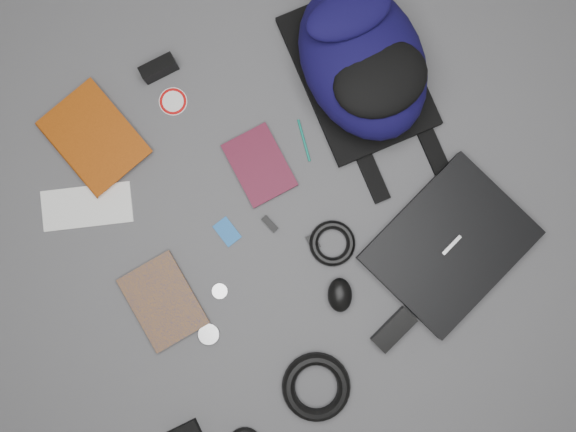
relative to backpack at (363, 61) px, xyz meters
name	(u,v)px	position (x,y,z in m)	size (l,w,h in m)	color
ground	(288,216)	(-0.35, -0.28, -0.10)	(4.00, 4.00, 0.00)	#4F4F51
backpack	(363,61)	(0.00, 0.00, 0.00)	(0.34, 0.49, 0.21)	black
laptop	(450,245)	(0.01, -0.54, -0.08)	(0.41, 0.32, 0.04)	black
textbook_red	(66,161)	(-0.84, 0.12, -0.09)	(0.20, 0.27, 0.03)	#863407
comic_book	(137,317)	(-0.84, -0.35, -0.09)	(0.17, 0.23, 0.02)	#C2740D
envelope	(87,206)	(-0.84, -0.02, -0.10)	(0.25, 0.11, 0.00)	white
dvd_case	(259,165)	(-0.36, -0.12, -0.09)	(0.14, 0.20, 0.02)	#440D1D
compact_camera	(159,68)	(-0.50, 0.24, -0.07)	(0.10, 0.04, 0.06)	black
sticker_disc	(173,101)	(-0.50, 0.15, -0.10)	(0.08, 0.08, 0.00)	white
pen_teal	(304,140)	(-0.22, -0.11, -0.10)	(0.01, 0.01, 0.12)	#0C735F
pen_red	(263,167)	(-0.35, -0.13, -0.10)	(0.01, 0.01, 0.13)	#B7100E
id_badge	(227,232)	(-0.52, -0.25, -0.10)	(0.05, 0.07, 0.00)	#1659A7
usb_black	(270,224)	(-0.41, -0.28, -0.10)	(0.02, 0.05, 0.01)	black
key_fob	(313,242)	(-0.32, -0.37, -0.10)	(0.03, 0.04, 0.01)	black
mouse	(340,295)	(-0.32, -0.53, -0.08)	(0.07, 0.09, 0.05)	black
headphone_left	(209,334)	(-0.68, -0.48, -0.10)	(0.06, 0.06, 0.01)	#B6B7B9
headphone_right	(220,291)	(-0.61, -0.39, -0.10)	(0.04, 0.04, 0.01)	silver
cable_coil	(332,243)	(-0.27, -0.40, -0.09)	(0.13, 0.13, 0.02)	black
power_brick	(394,330)	(-0.22, -0.68, -0.09)	(0.13, 0.05, 0.03)	black
power_cord_coil	(316,387)	(-0.48, -0.73, -0.08)	(0.19, 0.19, 0.04)	black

